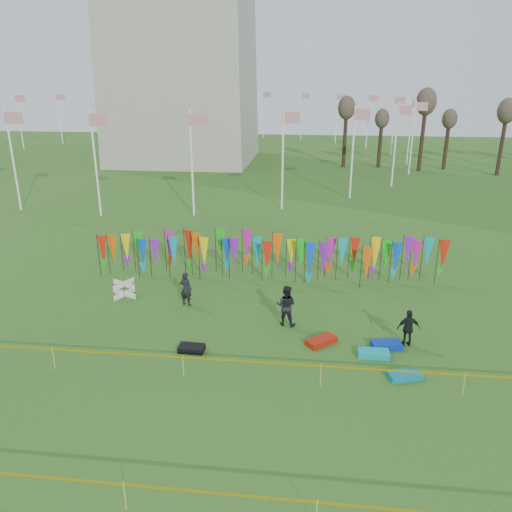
# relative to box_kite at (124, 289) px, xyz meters

# --- Properties ---
(ground) EXTENTS (160.00, 160.00, 0.00)m
(ground) POSITION_rel_box_kite_xyz_m (6.59, -5.40, -0.41)
(ground) COLOR #2C5919
(ground) RESTS_ON ground
(flagpole_ring) EXTENTS (57.40, 56.16, 8.00)m
(flagpole_ring) POSITION_rel_box_kite_xyz_m (-7.41, 42.60, 3.59)
(flagpole_ring) COLOR white
(flagpole_ring) RESTS_ON ground
(banner_row) EXTENTS (18.64, 0.64, 2.36)m
(banner_row) POSITION_rel_box_kite_xyz_m (6.87, 3.25, 1.07)
(banner_row) COLOR black
(banner_row) RESTS_ON ground
(caution_tape_near) EXTENTS (26.00, 0.02, 0.90)m
(caution_tape_near) POSITION_rel_box_kite_xyz_m (6.37, -6.57, 0.37)
(caution_tape_near) COLOR #FFDB05
(caution_tape_near) RESTS_ON ground
(caution_tape_far) EXTENTS (26.00, 0.02, 0.90)m
(caution_tape_far) POSITION_rel_box_kite_xyz_m (6.37, -12.53, 0.37)
(caution_tape_far) COLOR #FFDB05
(caution_tape_far) RESTS_ON ground
(box_kite) EXTENTS (0.74, 0.74, 0.82)m
(box_kite) POSITION_rel_box_kite_xyz_m (0.00, 0.00, 0.00)
(box_kite) COLOR red
(box_kite) RESTS_ON ground
(person_left) EXTENTS (0.70, 0.58, 1.66)m
(person_left) POSITION_rel_box_kite_xyz_m (3.29, -0.58, 0.42)
(person_left) COLOR black
(person_left) RESTS_ON ground
(person_mid) EXTENTS (0.98, 0.71, 1.84)m
(person_mid) POSITION_rel_box_kite_xyz_m (8.12, -2.04, 0.51)
(person_mid) COLOR black
(person_mid) RESTS_ON ground
(person_right) EXTENTS (0.98, 0.63, 1.56)m
(person_right) POSITION_rel_box_kite_xyz_m (13.12, -3.30, 0.37)
(person_right) COLOR black
(person_right) RESTS_ON ground
(kite_bag_turquoise) EXTENTS (1.21, 0.62, 0.24)m
(kite_bag_turquoise) POSITION_rel_box_kite_xyz_m (11.68, -4.32, -0.29)
(kite_bag_turquoise) COLOR #0BA9B0
(kite_bag_turquoise) RESTS_ON ground
(kite_bag_blue) EXTENTS (1.26, 0.80, 0.25)m
(kite_bag_blue) POSITION_rel_box_kite_xyz_m (12.27, -3.60, -0.29)
(kite_bag_blue) COLOR #0A2DAE
(kite_bag_blue) RESTS_ON ground
(kite_bag_red) EXTENTS (1.36, 1.31, 0.24)m
(kite_bag_red) POSITION_rel_box_kite_xyz_m (9.66, -3.55, -0.29)
(kite_bag_red) COLOR #B01C0B
(kite_bag_red) RESTS_ON ground
(kite_bag_black) EXTENTS (1.03, 0.62, 0.23)m
(kite_bag_black) POSITION_rel_box_kite_xyz_m (4.54, -4.75, -0.29)
(kite_bag_black) COLOR black
(kite_bag_black) RESTS_ON ground
(kite_bag_teal) EXTENTS (1.32, 0.91, 0.23)m
(kite_bag_teal) POSITION_rel_box_kite_xyz_m (12.64, -5.71, -0.30)
(kite_bag_teal) COLOR #0B7B9D
(kite_bag_teal) RESTS_ON ground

